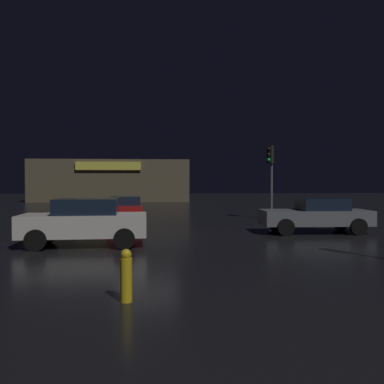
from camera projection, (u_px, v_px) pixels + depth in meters
The scene contains 7 objects.
ground_plane at pixel (147, 236), 16.11m from camera, with size 120.00×120.00×0.00m, color black.
store_building at pixel (113, 181), 46.40m from camera, with size 17.28×7.85×4.61m.
traffic_signal_opposite at pixel (271, 167), 23.07m from camera, with size 0.42×0.42×4.26m.
car_near at pixel (125, 208), 22.35m from camera, with size 2.26×4.70×1.38m.
car_far at pixel (85, 221), 13.55m from camera, with size 4.23×2.03×1.61m.
car_crossing at pixel (316, 215), 17.08m from camera, with size 4.60×2.10×1.48m.
fire_hydrant at pixel (126, 276), 7.23m from camera, with size 0.22×0.22×0.96m.
Camera 1 is at (0.47, -16.16, 2.17)m, focal length 37.50 mm.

